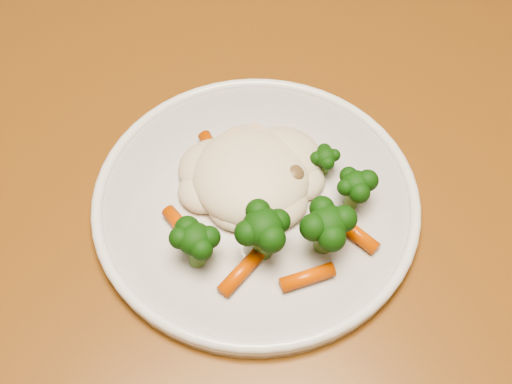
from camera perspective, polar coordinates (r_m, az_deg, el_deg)
The scene contains 3 objects.
dining_table at distance 0.63m, azimuth -3.73°, elevation -10.01°, with size 1.21×0.87×0.75m.
plate at distance 0.56m, azimuth 0.00°, elevation -0.81°, with size 0.28×0.28×0.01m, color silver.
meal at distance 0.53m, azimuth 0.72°, elevation 0.18°, with size 0.18×0.17×0.05m.
Camera 1 is at (-0.00, -0.25, 1.22)m, focal length 45.00 mm.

